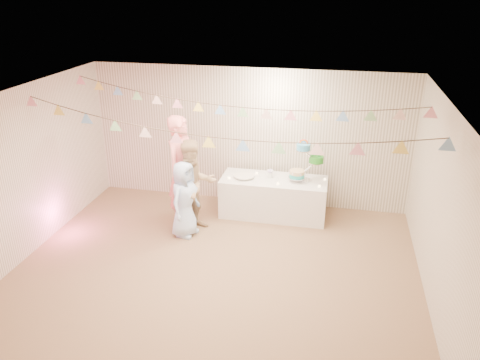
% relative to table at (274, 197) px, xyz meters
% --- Properties ---
extents(floor, '(6.00, 6.00, 0.00)m').
position_rel_table_xyz_m(floor, '(-0.58, -1.96, -0.36)').
color(floor, brown).
rests_on(floor, ground).
extents(ceiling, '(6.00, 6.00, 0.00)m').
position_rel_table_xyz_m(ceiling, '(-0.58, -1.96, 2.24)').
color(ceiling, silver).
rests_on(ceiling, ground).
extents(back_wall, '(6.00, 6.00, 0.00)m').
position_rel_table_xyz_m(back_wall, '(-0.58, 0.54, 0.94)').
color(back_wall, silver).
rests_on(back_wall, ground).
extents(front_wall, '(6.00, 6.00, 0.00)m').
position_rel_table_xyz_m(front_wall, '(-0.58, -4.46, 0.94)').
color(front_wall, silver).
rests_on(front_wall, ground).
extents(left_wall, '(5.00, 5.00, 0.00)m').
position_rel_table_xyz_m(left_wall, '(-3.58, -1.96, 0.94)').
color(left_wall, silver).
rests_on(left_wall, ground).
extents(right_wall, '(5.00, 5.00, 0.00)m').
position_rel_table_xyz_m(right_wall, '(2.42, -1.96, 0.94)').
color(right_wall, silver).
rests_on(right_wall, ground).
extents(table, '(1.91, 0.76, 0.72)m').
position_rel_table_xyz_m(table, '(0.00, 0.00, 0.00)').
color(table, silver).
rests_on(table, floor).
extents(cake_stand, '(0.65, 0.38, 0.72)m').
position_rel_table_xyz_m(cake_stand, '(0.55, 0.05, 0.75)').
color(cake_stand, silver).
rests_on(cake_stand, table).
extents(cake_bottom, '(0.31, 0.31, 0.15)m').
position_rel_table_xyz_m(cake_bottom, '(0.40, -0.01, 0.48)').
color(cake_bottom, '#26B4AA').
rests_on(cake_bottom, cake_stand).
extents(cake_middle, '(0.27, 0.27, 0.22)m').
position_rel_table_xyz_m(cake_middle, '(0.73, 0.14, 0.75)').
color(cake_middle, '#20801C').
rests_on(cake_middle, cake_stand).
extents(cake_top_tier, '(0.25, 0.25, 0.19)m').
position_rel_table_xyz_m(cake_top_tier, '(0.49, 0.02, 1.02)').
color(cake_top_tier, '#429ED0').
rests_on(cake_top_tier, cake_stand).
extents(platter, '(0.37, 0.37, 0.02)m').
position_rel_table_xyz_m(platter, '(-0.54, -0.05, 0.40)').
color(platter, white).
rests_on(platter, table).
extents(posy, '(0.14, 0.14, 0.16)m').
position_rel_table_xyz_m(posy, '(-0.08, 0.05, 0.47)').
color(posy, white).
rests_on(posy, table).
extents(person_adult_a, '(0.66, 0.82, 1.97)m').
position_rel_table_xyz_m(person_adult_a, '(-1.51, -0.62, 0.63)').
color(person_adult_a, '#F17E7F').
rests_on(person_adult_a, floor).
extents(person_adult_b, '(1.00, 0.97, 1.63)m').
position_rel_table_xyz_m(person_adult_b, '(-1.26, -0.81, 0.46)').
color(person_adult_b, tan).
rests_on(person_adult_b, floor).
extents(person_child, '(0.57, 0.73, 1.32)m').
position_rel_table_xyz_m(person_child, '(-1.36, -1.04, 0.30)').
color(person_child, '#B4D1FF').
rests_on(person_child, floor).
extents(bunting_back, '(5.60, 1.10, 0.40)m').
position_rel_table_xyz_m(bunting_back, '(-0.58, -0.86, 1.99)').
color(bunting_back, pink).
rests_on(bunting_back, ceiling).
extents(bunting_front, '(5.60, 0.90, 0.36)m').
position_rel_table_xyz_m(bunting_front, '(-0.58, -2.16, 1.96)').
color(bunting_front, '#72A5E5').
rests_on(bunting_front, ceiling).
extents(tealight_0, '(0.04, 0.04, 0.03)m').
position_rel_table_xyz_m(tealight_0, '(-0.80, -0.15, 0.37)').
color(tealight_0, '#FFD88C').
rests_on(tealight_0, table).
extents(tealight_1, '(0.04, 0.04, 0.03)m').
position_rel_table_xyz_m(tealight_1, '(-0.35, 0.18, 0.37)').
color(tealight_1, '#FFD88C').
rests_on(tealight_1, table).
extents(tealight_2, '(0.04, 0.04, 0.03)m').
position_rel_table_xyz_m(tealight_2, '(0.10, -0.22, 0.37)').
color(tealight_2, '#FFD88C').
rests_on(tealight_2, table).
extents(tealight_3, '(0.04, 0.04, 0.03)m').
position_rel_table_xyz_m(tealight_3, '(0.35, 0.22, 0.37)').
color(tealight_3, '#FFD88C').
rests_on(tealight_3, table).
extents(tealight_4, '(0.04, 0.04, 0.03)m').
position_rel_table_xyz_m(tealight_4, '(0.82, -0.18, 0.37)').
color(tealight_4, '#FFD88C').
rests_on(tealight_4, table).
extents(tealight_5, '(0.04, 0.04, 0.03)m').
position_rel_table_xyz_m(tealight_5, '(0.90, 0.15, 0.37)').
color(tealight_5, '#FFD88C').
rests_on(tealight_5, table).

